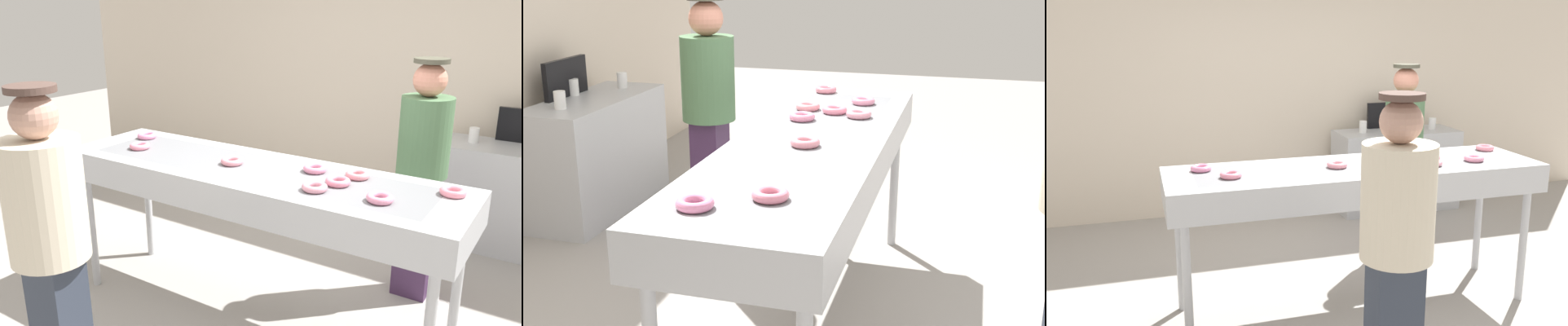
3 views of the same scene
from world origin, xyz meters
TOP-DOWN VIEW (x-y plane):
  - ground_plane at (0.00, 0.00)m, footprint 16.00×16.00m
  - back_wall at (0.00, 2.44)m, footprint 8.00×0.12m
  - fryer_conveyor at (0.00, 0.00)m, footprint 2.59×0.73m
  - strawberry_donut_0 at (0.35, 0.13)m, footprint 0.17×0.17m
  - strawberry_donut_1 at (-0.14, -0.01)m, footprint 0.15×0.15m
  - strawberry_donut_2 at (1.14, 0.18)m, footprint 0.15×0.15m
  - strawberry_donut_3 at (0.61, 0.17)m, footprint 0.16×0.16m
  - strawberry_donut_4 at (-1.04, 0.16)m, footprint 0.16×0.16m
  - strawberry_donut_5 at (-0.88, -0.07)m, footprint 0.17×0.17m
  - strawberry_donut_6 at (0.57, -0.00)m, footprint 0.16×0.16m
  - strawberry_donut_7 at (0.50, -0.15)m, footprint 0.18×0.18m
  - strawberry_donut_8 at (0.85, -0.11)m, footprint 0.17×0.17m
  - worker_baker at (0.78, 0.85)m, footprint 0.33×0.33m
  - customer_waiting at (-0.28, -1.22)m, footprint 0.35×0.35m
  - prep_counter at (1.27, 1.99)m, footprint 1.33×0.53m
  - paper_cup_0 at (0.88, 2.00)m, footprint 0.08×0.08m

SIDE VIEW (x-z plane):
  - ground_plane at x=0.00m, z-range 0.00..0.00m
  - prep_counter at x=1.27m, z-range 0.00..0.87m
  - paper_cup_0 at x=0.88m, z-range 0.87..0.99m
  - fryer_conveyor at x=0.00m, z-range 0.42..1.45m
  - worker_baker at x=0.78m, z-range 0.11..1.77m
  - customer_waiting at x=-0.28m, z-range 0.12..1.80m
  - strawberry_donut_0 at x=0.35m, z-range 1.03..1.07m
  - strawberry_donut_1 at x=-0.14m, z-range 1.03..1.07m
  - strawberry_donut_2 at x=1.14m, z-range 1.03..1.07m
  - strawberry_donut_3 at x=0.61m, z-range 1.03..1.07m
  - strawberry_donut_4 at x=-1.04m, z-range 1.03..1.07m
  - strawberry_donut_5 at x=-0.88m, z-range 1.03..1.07m
  - strawberry_donut_6 at x=0.57m, z-range 1.03..1.07m
  - strawberry_donut_7 at x=0.50m, z-range 1.03..1.07m
  - strawberry_donut_8 at x=0.85m, z-range 1.03..1.07m
  - back_wall at x=0.00m, z-range 0.00..2.95m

